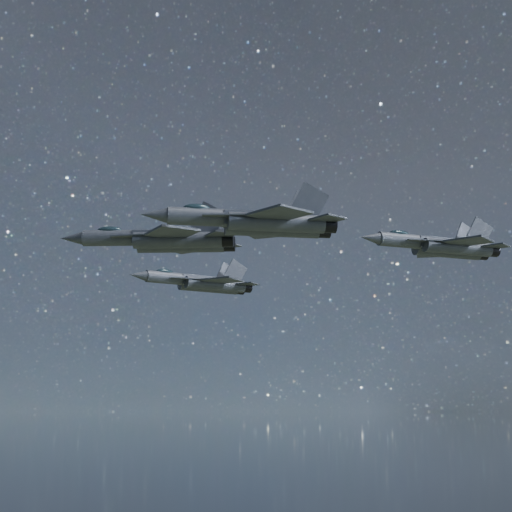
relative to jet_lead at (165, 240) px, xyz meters
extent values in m
cylinder|color=#2E323A|center=(-4.67, 1.02, 0.25)|extent=(8.60, 3.53, 1.77)
cone|color=#2E323A|center=(-10.00, 2.19, 0.25)|extent=(3.00, 2.14, 1.59)
ellipsoid|color=#1A2A30|center=(-6.00, 1.31, 1.11)|extent=(2.90, 1.74, 0.88)
cube|color=#2E323A|center=(1.10, -0.24, 0.20)|extent=(9.47, 3.66, 1.48)
cylinder|color=#2E323A|center=(1.30, -1.45, -0.31)|extent=(9.71, 3.77, 1.77)
cylinder|color=#2E323A|center=(1.79, 0.77, -0.31)|extent=(9.71, 3.77, 1.77)
cylinder|color=black|center=(6.41, -2.56, -0.31)|extent=(1.79, 1.91, 1.64)
cylinder|color=black|center=(6.90, -0.34, -0.31)|extent=(1.79, 1.91, 1.64)
cube|color=#2E323A|center=(-3.00, -0.91, 0.12)|extent=(5.92, 3.49, 0.14)
cube|color=#2E323A|center=(-2.35, 2.08, 0.12)|extent=(5.94, 1.39, 0.14)
cube|color=#2E323A|center=(0.50, -4.06, -0.09)|extent=(5.71, 6.06, 0.23)
cube|color=#2E323A|center=(2.15, 3.49, -0.09)|extent=(6.50, 6.51, 0.23)
cube|color=#2E323A|center=(5.65, -3.91, -0.09)|extent=(3.35, 3.50, 0.17)
cube|color=#2E323A|center=(6.77, 1.20, -0.09)|extent=(3.85, 3.86, 0.17)
cube|color=#2E323A|center=(4.46, -2.43, 1.85)|extent=(3.83, 1.33, 4.05)
cube|color=#2E323A|center=(5.07, 0.35, 1.85)|extent=(3.95, 0.72, 4.05)
cylinder|color=#2E323A|center=(2.28, 21.23, -0.66)|extent=(7.83, 4.14, 1.63)
cone|color=#2E323A|center=(-2.44, 19.54, -0.66)|extent=(2.85, 2.22, 1.46)
ellipsoid|color=#1A2A30|center=(1.10, 20.81, 0.13)|extent=(2.71, 1.87, 0.80)
cube|color=#2E323A|center=(7.40, 23.07, -0.71)|extent=(8.59, 4.37, 1.36)
cylinder|color=#2E323A|center=(8.14, 22.22, -1.18)|extent=(8.81, 4.50, 1.63)
cylinder|color=#2E323A|center=(7.44, 24.19, -1.18)|extent=(8.81, 4.50, 1.63)
cylinder|color=black|center=(12.67, 23.85, -1.18)|extent=(1.79, 1.87, 1.50)
cylinder|color=black|center=(11.96, 25.81, -1.18)|extent=(1.79, 1.87, 1.50)
cube|color=#2E323A|center=(4.53, 20.54, -0.78)|extent=(5.54, 1.96, 0.13)
cube|color=#2E323A|center=(3.58, 23.19, -0.78)|extent=(5.26, 3.76, 0.13)
cube|color=#2E323A|center=(8.79, 19.79, -0.97)|extent=(5.99, 5.90, 0.21)
cube|color=#2E323A|center=(6.40, 26.48, -0.97)|extent=(4.83, 5.23, 0.21)
cube|color=#2E323A|center=(12.73, 22.43, -0.97)|extent=(3.55, 3.52, 0.16)
cube|color=#2E323A|center=(11.11, 26.95, -0.97)|extent=(2.83, 3.00, 0.16)
cube|color=#2E323A|center=(11.08, 23.00, 0.81)|extent=(3.56, 1.11, 3.72)
cube|color=#2E323A|center=(10.20, 25.46, 0.81)|extent=(3.37, 1.65, 3.72)
cylinder|color=#2E323A|center=(3.85, -9.82, 0.25)|extent=(8.37, 1.78, 1.76)
cone|color=#2E323A|center=(-1.58, -9.81, 0.25)|extent=(2.72, 1.59, 1.58)
ellipsoid|color=#1A2A30|center=(2.49, -9.82, 1.10)|extent=(2.69, 1.19, 0.87)
cube|color=#2E323A|center=(9.73, -9.83, 0.19)|extent=(9.28, 1.71, 1.47)
cylinder|color=#2E323A|center=(10.18, -10.96, -0.32)|extent=(9.51, 1.78, 1.76)
cylinder|color=#2E323A|center=(10.19, -8.70, -0.32)|extent=(9.51, 1.78, 1.76)
cylinder|color=black|center=(15.39, -10.97, -0.32)|extent=(1.47, 1.63, 1.63)
cylinder|color=black|center=(15.39, -8.71, -0.32)|extent=(1.47, 1.63, 1.63)
cube|color=#2E323A|center=(5.88, -11.35, 0.11)|extent=(6.01, 2.35, 0.14)
cube|color=#2E323A|center=(5.89, -8.30, 0.11)|extent=(6.01, 2.33, 0.14)
cube|color=#2E323A|center=(9.95, -13.68, -0.09)|extent=(6.22, 6.40, 0.23)
cube|color=#2E323A|center=(9.97, -5.98, -0.09)|extent=(6.23, 6.41, 0.23)
cube|color=#2E323A|center=(14.93, -12.44, -0.09)|extent=(3.67, 3.75, 0.17)
cube|color=#2E323A|center=(14.94, -7.24, -0.09)|extent=(3.67, 3.75, 0.17)
cube|color=#2E323A|center=(13.46, -11.25, 1.83)|extent=(3.93, 0.51, 4.03)
cube|color=#2E323A|center=(13.47, -8.42, 1.83)|extent=(3.93, 0.50, 4.03)
cylinder|color=#2E323A|center=(27.15, -1.86, 0.44)|extent=(7.74, 3.00, 1.60)
cone|color=#2E323A|center=(22.33, -2.79, 0.44)|extent=(2.68, 1.87, 1.43)
ellipsoid|color=#1A2A30|center=(25.95, -2.09, 1.21)|extent=(2.60, 1.52, 0.79)
cube|color=#2E323A|center=(32.38, -0.85, 0.39)|extent=(8.53, 3.10, 1.33)
cylinder|color=#2E323A|center=(32.97, -1.78, -0.07)|extent=(8.74, 3.20, 1.60)
cylinder|color=#2E323A|center=(32.58, 0.23, -0.07)|extent=(8.74, 3.20, 1.60)
cylinder|color=black|center=(37.59, -0.89, -0.07)|extent=(1.59, 1.70, 1.47)
cylinder|color=black|center=(37.21, 1.12, -0.07)|extent=(1.59, 1.70, 1.47)
cube|color=#2E323A|center=(29.22, -2.87, 0.32)|extent=(5.32, 1.13, 0.12)
cube|color=#2E323A|center=(28.70, -0.15, 0.32)|extent=(5.36, 3.03, 0.12)
cube|color=#2E323A|center=(33.24, -4.23, 0.14)|extent=(5.84, 5.87, 0.20)
cube|color=#2E323A|center=(31.92, 2.60, 0.14)|extent=(5.21, 5.51, 0.20)
cube|color=#2E323A|center=(37.44, -2.27, 0.14)|extent=(3.45, 3.48, 0.15)
cube|color=#2E323A|center=(36.55, 2.35, 0.14)|extent=(3.06, 3.19, 0.15)
cube|color=#2E323A|center=(35.94, -1.47, 1.88)|extent=(3.56, 0.63, 3.64)
cube|color=#2E323A|center=(35.45, 1.04, 1.88)|extent=(3.47, 1.11, 3.64)
camera|label=1|loc=(-4.28, -83.68, -18.38)|focal=55.00mm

